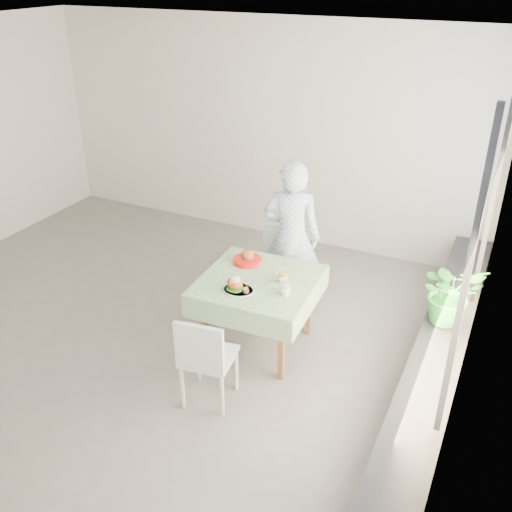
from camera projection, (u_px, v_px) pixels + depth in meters
The scene contains 15 objects.
floor at pixel (157, 321), 5.96m from camera, with size 6.00×6.00×0.00m, color #5D5B58.
ceiling at pixel (129, 37), 4.66m from camera, with size 6.00×6.00×0.00m, color white.
wall_back at pixel (260, 131), 7.31m from camera, with size 6.00×0.02×2.80m, color silver.
wall_right at pixel (483, 263), 4.16m from camera, with size 0.02×5.00×2.80m, color silver.
window_pane at pixel (485, 231), 4.05m from camera, with size 0.01×4.80×2.18m, color #D1E0F9.
window_ledge at pixel (433, 379), 4.77m from camera, with size 0.40×4.80×0.50m, color black.
cafe_table at pixel (258, 305), 5.39m from camera, with size 1.09×1.09×0.74m.
chair_far at pixel (280, 280), 6.21m from camera, with size 0.51×0.51×0.85m.
chair_near at pixel (209, 374), 4.80m from camera, with size 0.47×0.47×0.87m.
diner at pixel (291, 237), 5.88m from camera, with size 0.60×0.39×1.65m, color #86A5D7.
main_dish at pixel (237, 286), 5.06m from camera, with size 0.28×0.28×0.14m.
juice_cup_orange at pixel (283, 276), 5.19m from camera, with size 0.09×0.09×0.26m.
juice_cup_lemonade at pixel (285, 288), 4.99m from camera, with size 0.10×0.10×0.27m.
second_dish at pixel (247, 259), 5.53m from camera, with size 0.28×0.28×0.13m.
potted_plant at pixel (450, 293), 4.96m from camera, with size 0.53×0.46×0.59m, color #297C2B.
Camera 1 is at (3.10, -4.02, 3.38)m, focal length 40.00 mm.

